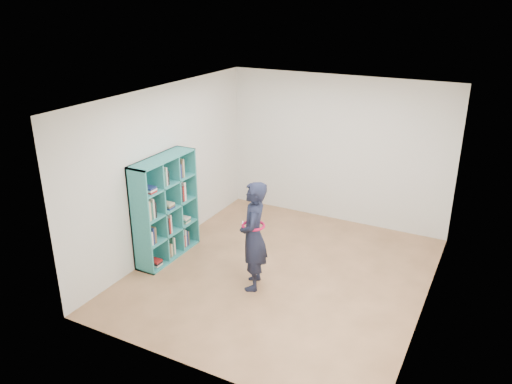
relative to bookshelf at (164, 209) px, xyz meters
The scene contains 9 objects.
floor 2.03m from the bookshelf, ahead, with size 4.50×4.50×0.00m, color brown.
ceiling 2.60m from the bookshelf, ahead, with size 4.50×4.50×0.00m, color white.
wall_left 0.61m from the bookshelf, 117.65° to the left, with size 0.02×4.50×2.60m, color silver.
wall_right 3.89m from the bookshelf, ahead, with size 0.02×4.50×2.60m, color silver.
wall_back 3.19m from the bookshelf, 54.25° to the left, with size 4.00×0.02×2.60m, color silver.
wall_front 2.72m from the bookshelf, 46.58° to the right, with size 4.00×0.02×2.60m, color silver.
bookshelf is the anchor object (origin of this frame).
person 1.63m from the bookshelf, ahead, with size 0.55×0.66×1.55m.
smartphone 1.45m from the bookshelf, ahead, with size 0.04×0.09×0.13m.
Camera 1 is at (2.62, -5.83, 3.81)m, focal length 35.00 mm.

